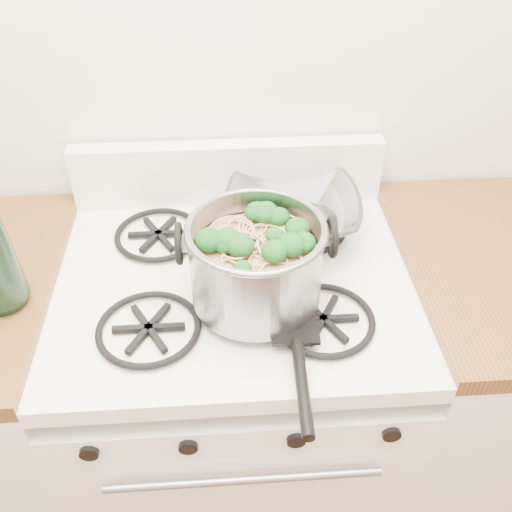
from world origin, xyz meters
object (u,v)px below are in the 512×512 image
Objects in this scene: spatula at (294,320)px; gas_range at (238,408)px; glass_bowl at (292,218)px; stock_pot at (256,264)px.

gas_range is at bearing 124.92° from spatula.
glass_bowl is at bearing 85.79° from spatula.
gas_range is 0.54m from spatula.
stock_pot reaches higher than spatula.
stock_pot is at bearing -62.39° from gas_range.
stock_pot is 0.27m from glass_bowl.
spatula is 0.33m from glass_bowl.
gas_range is 0.55m from glass_bowl.
spatula is (0.11, -0.17, 0.50)m from gas_range.
stock_pot is 2.39× the size of glass_bowl.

